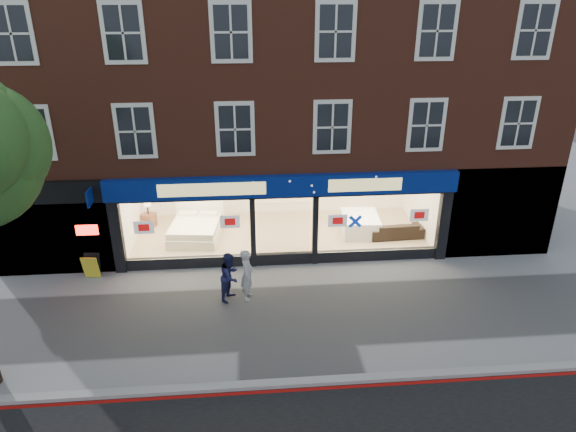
{
  "coord_description": "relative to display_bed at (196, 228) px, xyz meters",
  "views": [
    {
      "loc": [
        -1.19,
        -12.5,
        8.69
      ],
      "look_at": [
        0.08,
        2.5,
        2.05
      ],
      "focal_mm": 32.0,
      "sensor_mm": 36.0,
      "label": 1
    }
  ],
  "objects": [
    {
      "name": "bedside_table",
      "position": [
        -1.92,
        1.09,
        -0.08
      ],
      "size": [
        0.59,
        0.59,
        0.55
      ],
      "primitive_type": "cube",
      "rotation": [
        0.0,
        0.0,
        -0.4
      ],
      "color": "brown",
      "rests_on": "showroom_floor"
    },
    {
      "name": "sofa",
      "position": [
        7.54,
        -0.63,
        -0.06
      ],
      "size": [
        2.06,
        0.89,
        0.59
      ],
      "primitive_type": "imported",
      "rotation": [
        0.0,
        0.0,
        3.19
      ],
      "color": "black",
      "rests_on": "showroom_floor"
    },
    {
      "name": "kerb_line",
      "position": [
        3.18,
        -8.37,
        -0.44
      ],
      "size": [
        60.0,
        0.1,
        0.01
      ],
      "primitive_type": "cube",
      "color": "#8C0A07",
      "rests_on": "ground"
    },
    {
      "name": "building",
      "position": [
        3.16,
        1.67,
        6.22
      ],
      "size": [
        19.0,
        8.26,
        10.3
      ],
      "color": "brown",
      "rests_on": "ground"
    },
    {
      "name": "showroom_floor",
      "position": [
        3.18,
        -0.02,
        -0.4
      ],
      "size": [
        11.0,
        4.5,
        0.1
      ],
      "primitive_type": "cube",
      "color": "tan",
      "rests_on": "ground"
    },
    {
      "name": "pedestrian_blue",
      "position": [
        1.38,
        -4.23,
        0.32
      ],
      "size": [
        0.86,
        0.94,
        1.55
      ],
      "primitive_type": "imported",
      "rotation": [
        0.0,
        0.0,
        1.1
      ],
      "color": "#171942",
      "rests_on": "ground"
    },
    {
      "name": "mattress_stack",
      "position": [
        6.28,
        -0.1,
        -0.01
      ],
      "size": [
        1.48,
        1.82,
        0.68
      ],
      "rotation": [
        0.0,
        0.0,
        -0.07
      ],
      "color": "white",
      "rests_on": "showroom_floor"
    },
    {
      "name": "a_board",
      "position": [
        -3.19,
        -2.57,
        -0.04
      ],
      "size": [
        0.57,
        0.4,
        0.82
      ],
      "primitive_type": "cube",
      "rotation": [
        0.0,
        0.0,
        -0.11
      ],
      "color": "yellow",
      "rests_on": "ground"
    },
    {
      "name": "pedestrian_grey",
      "position": [
        1.89,
        -4.24,
        0.37
      ],
      "size": [
        0.46,
        0.64,
        1.64
      ],
      "primitive_type": "imported",
      "rotation": [
        0.0,
        0.0,
        1.46
      ],
      "color": "#A2A4AA",
      "rests_on": "ground"
    },
    {
      "name": "kerb_stone",
      "position": [
        3.18,
        -8.17,
        -0.39
      ],
      "size": [
        60.0,
        0.25,
        0.12
      ],
      "primitive_type": "cube",
      "color": "gray",
      "rests_on": "ground"
    },
    {
      "name": "ground",
      "position": [
        3.18,
        -5.27,
        -0.45
      ],
      "size": [
        120.0,
        120.0,
        0.0
      ],
      "primitive_type": "plane",
      "color": "gray",
      "rests_on": "ground"
    },
    {
      "name": "display_bed",
      "position": [
        0.0,
        0.0,
        0.0
      ],
      "size": [
        2.07,
        2.41,
        1.25
      ],
      "rotation": [
        0.0,
        0.0,
        -0.12
      ],
      "color": "white",
      "rests_on": "showroom_floor"
    }
  ]
}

